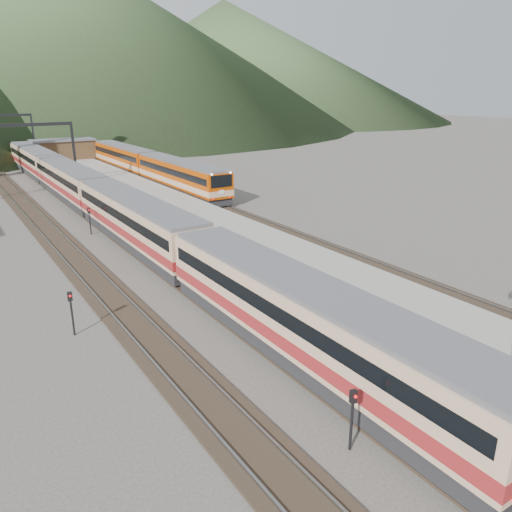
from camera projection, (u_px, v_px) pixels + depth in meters
ground at (510, 505)px, 14.39m from camera, size 400.00×400.00×0.00m
track_main at (101, 219)px, 46.21m from camera, size 2.60×200.00×0.23m
track_far at (44, 226)px, 43.63m from camera, size 2.60×200.00×0.23m
track_second at (210, 204)px, 52.14m from camera, size 2.60×200.00×0.23m
platform at (165, 211)px, 47.37m from camera, size 8.00×100.00×1.00m
gantry_near at (30, 145)px, 54.94m from camera, size 9.55×0.25×8.00m
gantry_far at (0, 131)px, 74.84m from camera, size 9.55×0.25×8.00m
station_shed at (63, 149)px, 78.56m from camera, size 9.40×4.40×3.10m
hill_b at (27, 22)px, 201.11m from camera, size 220.00×220.00×75.00m
hill_c at (225, 59)px, 230.41m from camera, size 160.00×160.00×50.00m
main_train at (97, 197)px, 45.96m from camera, size 2.99×81.92×3.65m
second_train at (149, 166)px, 65.01m from camera, size 2.84×38.73×3.47m
short_signal_a at (352, 412)px, 16.18m from camera, size 0.25×0.20×2.27m
short_signal_b at (89, 217)px, 40.89m from camera, size 0.24×0.19×2.27m
short_signal_c at (71, 308)px, 23.94m from camera, size 0.23×0.18×2.27m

